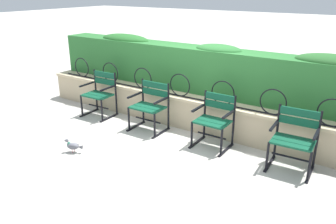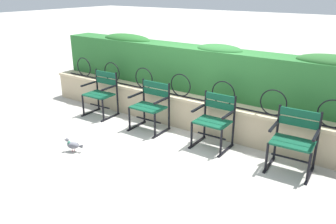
{
  "view_description": "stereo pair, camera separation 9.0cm",
  "coord_description": "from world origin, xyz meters",
  "px_view_note": "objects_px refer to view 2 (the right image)",
  "views": [
    {
      "loc": [
        2.82,
        -4.05,
        2.46
      ],
      "look_at": [
        0.0,
        0.17,
        0.55
      ],
      "focal_mm": 35.88,
      "sensor_mm": 36.0,
      "label": 1
    },
    {
      "loc": [
        2.89,
        -3.99,
        2.46
      ],
      "look_at": [
        0.0,
        0.17,
        0.55
      ],
      "focal_mm": 35.88,
      "sensor_mm": 36.0,
      "label": 2
    }
  ],
  "objects_px": {
    "pigeon_near_chairs": "(73,145)",
    "park_chair_rightmost": "(294,139)",
    "park_chair_centre_left": "(151,105)",
    "park_chair_leftmost": "(101,92)",
    "park_chair_centre_right": "(215,119)"
  },
  "relations": [
    {
      "from": "park_chair_leftmost",
      "to": "park_chair_centre_right",
      "type": "bearing_deg",
      "value": 0.18
    },
    {
      "from": "park_chair_centre_left",
      "to": "park_chair_centre_right",
      "type": "xyz_separation_m",
      "value": [
        1.26,
        0.03,
        -0.01
      ]
    },
    {
      "from": "pigeon_near_chairs",
      "to": "park_chair_centre_right",
      "type": "bearing_deg",
      "value": 40.34
    },
    {
      "from": "park_chair_rightmost",
      "to": "park_chair_centre_left",
      "type": "bearing_deg",
      "value": 179.92
    },
    {
      "from": "park_chair_leftmost",
      "to": "pigeon_near_chairs",
      "type": "bearing_deg",
      "value": -60.97
    },
    {
      "from": "park_chair_centre_right",
      "to": "park_chair_leftmost",
      "type": "bearing_deg",
      "value": -179.82
    },
    {
      "from": "park_chair_leftmost",
      "to": "park_chair_rightmost",
      "type": "relative_size",
      "value": 1.01
    },
    {
      "from": "park_chair_centre_left",
      "to": "park_chair_leftmost",
      "type": "bearing_deg",
      "value": 178.79
    },
    {
      "from": "park_chair_leftmost",
      "to": "park_chair_centre_left",
      "type": "distance_m",
      "value": 1.26
    },
    {
      "from": "pigeon_near_chairs",
      "to": "park_chair_rightmost",
      "type": "bearing_deg",
      "value": 25.54
    },
    {
      "from": "park_chair_centre_right",
      "to": "park_chair_rightmost",
      "type": "distance_m",
      "value": 1.26
    },
    {
      "from": "park_chair_centre_left",
      "to": "park_chair_rightmost",
      "type": "height_order",
      "value": "same"
    },
    {
      "from": "park_chair_centre_left",
      "to": "park_chair_centre_right",
      "type": "relative_size",
      "value": 1.01
    },
    {
      "from": "pigeon_near_chairs",
      "to": "park_chair_centre_left",
      "type": "bearing_deg",
      "value": 72.21
    },
    {
      "from": "park_chair_leftmost",
      "to": "park_chair_rightmost",
      "type": "distance_m",
      "value": 3.78
    }
  ]
}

